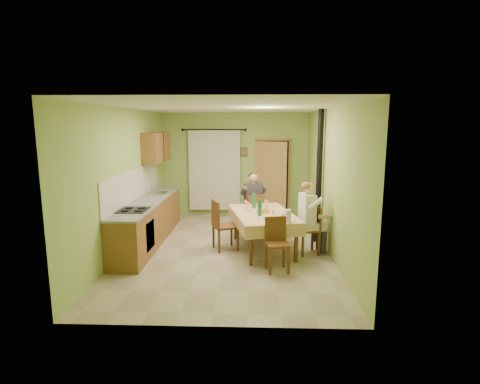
{
  "coord_description": "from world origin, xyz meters",
  "views": [
    {
      "loc": [
        0.51,
        -7.27,
        2.46
      ],
      "look_at": [
        0.25,
        0.1,
        1.15
      ],
      "focal_mm": 28.0,
      "sensor_mm": 36.0,
      "label": 1
    }
  ],
  "objects_px": {
    "chair_far": "(254,222)",
    "man_far": "(254,196)",
    "chair_near": "(277,255)",
    "dining_table": "(263,231)",
    "man_right": "(309,210)",
    "chair_right": "(308,239)",
    "stove_flue": "(318,194)",
    "chair_left": "(225,235)"
  },
  "relations": [
    {
      "from": "dining_table",
      "to": "chair_left",
      "type": "distance_m",
      "value": 0.78
    },
    {
      "from": "stove_flue",
      "to": "man_right",
      "type": "bearing_deg",
      "value": -110.68
    },
    {
      "from": "man_far",
      "to": "stove_flue",
      "type": "bearing_deg",
      "value": -34.92
    },
    {
      "from": "chair_near",
      "to": "chair_right",
      "type": "height_order",
      "value": "chair_right"
    },
    {
      "from": "chair_near",
      "to": "man_far",
      "type": "relative_size",
      "value": 0.67
    },
    {
      "from": "chair_right",
      "to": "chair_left",
      "type": "xyz_separation_m",
      "value": [
        -1.65,
        0.19,
        0.0
      ]
    },
    {
      "from": "chair_left",
      "to": "man_far",
      "type": "xyz_separation_m",
      "value": [
        0.58,
        1.1,
        0.59
      ]
    },
    {
      "from": "chair_left",
      "to": "stove_flue",
      "type": "height_order",
      "value": "stove_flue"
    },
    {
      "from": "dining_table",
      "to": "chair_left",
      "type": "bearing_deg",
      "value": 167.54
    },
    {
      "from": "chair_near",
      "to": "man_far",
      "type": "height_order",
      "value": "man_far"
    },
    {
      "from": "chair_far",
      "to": "chair_right",
      "type": "xyz_separation_m",
      "value": [
        1.06,
        -1.28,
        -0.0
      ]
    },
    {
      "from": "stove_flue",
      "to": "man_far",
      "type": "bearing_deg",
      "value": 161.93
    },
    {
      "from": "chair_far",
      "to": "chair_right",
      "type": "relative_size",
      "value": 1.01
    },
    {
      "from": "man_right",
      "to": "chair_far",
      "type": "bearing_deg",
      "value": 25.53
    },
    {
      "from": "chair_near",
      "to": "man_far",
      "type": "distance_m",
      "value": 2.31
    },
    {
      "from": "chair_far",
      "to": "dining_table",
      "type": "bearing_deg",
      "value": -97.02
    },
    {
      "from": "chair_left",
      "to": "man_right",
      "type": "relative_size",
      "value": 0.73
    },
    {
      "from": "chair_right",
      "to": "stove_flue",
      "type": "relative_size",
      "value": 0.33
    },
    {
      "from": "chair_far",
      "to": "man_far",
      "type": "xyz_separation_m",
      "value": [
        -0.0,
        0.01,
        0.59
      ]
    },
    {
      "from": "man_right",
      "to": "dining_table",
      "type": "bearing_deg",
      "value": 63.21
    },
    {
      "from": "chair_far",
      "to": "stove_flue",
      "type": "height_order",
      "value": "stove_flue"
    },
    {
      "from": "dining_table",
      "to": "chair_near",
      "type": "bearing_deg",
      "value": -91.8
    },
    {
      "from": "dining_table",
      "to": "chair_left",
      "type": "relative_size",
      "value": 2.03
    },
    {
      "from": "chair_near",
      "to": "chair_left",
      "type": "bearing_deg",
      "value": -57.94
    },
    {
      "from": "chair_right",
      "to": "man_far",
      "type": "bearing_deg",
      "value": 25.75
    },
    {
      "from": "chair_near",
      "to": "dining_table",
      "type": "bearing_deg",
      "value": -88.86
    },
    {
      "from": "man_right",
      "to": "stove_flue",
      "type": "xyz_separation_m",
      "value": [
        0.32,
        0.85,
        0.15
      ]
    },
    {
      "from": "chair_right",
      "to": "stove_flue",
      "type": "height_order",
      "value": "stove_flue"
    },
    {
      "from": "chair_near",
      "to": "man_right",
      "type": "height_order",
      "value": "man_right"
    },
    {
      "from": "chair_right",
      "to": "man_far",
      "type": "xyz_separation_m",
      "value": [
        -1.07,
        1.29,
        0.59
      ]
    },
    {
      "from": "chair_left",
      "to": "stove_flue",
      "type": "distance_m",
      "value": 2.19
    },
    {
      "from": "chair_far",
      "to": "chair_right",
      "type": "bearing_deg",
      "value": -67.13
    },
    {
      "from": "chair_far",
      "to": "man_far",
      "type": "bearing_deg",
      "value": 90.0
    },
    {
      "from": "man_far",
      "to": "stove_flue",
      "type": "height_order",
      "value": "stove_flue"
    },
    {
      "from": "chair_near",
      "to": "chair_right",
      "type": "relative_size",
      "value": 0.99
    },
    {
      "from": "dining_table",
      "to": "stove_flue",
      "type": "distance_m",
      "value": 1.5
    },
    {
      "from": "dining_table",
      "to": "chair_near",
      "type": "height_order",
      "value": "chair_near"
    },
    {
      "from": "chair_right",
      "to": "chair_near",
      "type": "bearing_deg",
      "value": 129.93
    },
    {
      "from": "chair_left",
      "to": "stove_flue",
      "type": "relative_size",
      "value": 0.36
    },
    {
      "from": "chair_far",
      "to": "man_far",
      "type": "relative_size",
      "value": 0.68
    },
    {
      "from": "chair_far",
      "to": "man_right",
      "type": "xyz_separation_m",
      "value": [
        1.05,
        -1.28,
        0.59
      ]
    },
    {
      "from": "chair_near",
      "to": "stove_flue",
      "type": "xyz_separation_m",
      "value": [
        0.97,
        1.75,
        0.74
      ]
    }
  ]
}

